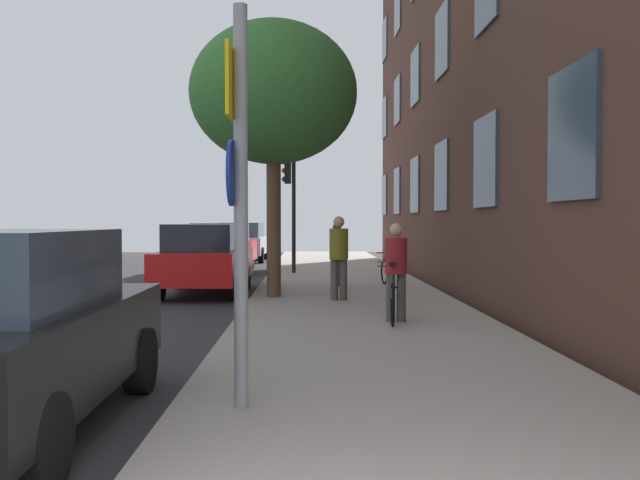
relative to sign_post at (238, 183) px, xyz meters
The scene contains 15 objects.
ground_plane 11.77m from the sign_post, 99.93° to the left, with size 41.80×41.80×0.00m, color #332D28.
road_asphalt 12.30m from the sign_post, 109.74° to the left, with size 7.00×38.00×0.01m, color #2D2D30.
sidewalk 11.69m from the sign_post, 82.52° to the left, with size 4.20×38.00×0.12m, color #9E9389.
sign_post is the anchor object (origin of this frame).
traffic_light 15.45m from the sign_post, 89.75° to the left, with size 0.43×0.24×3.57m.
tree_near 9.02m from the sign_post, 90.77° to the left, with size 3.48×3.48×5.73m.
bicycle_0 5.61m from the sign_post, 69.26° to the left, with size 0.42×1.73×0.95m.
bicycle_1 7.37m from the sign_post, 73.30° to the left, with size 0.42×1.62×0.91m.
bicycle_2 11.38m from the sign_post, 76.72° to the left, with size 0.42×1.69×0.90m.
pedestrian_0 5.49m from the sign_post, 68.47° to the left, with size 0.49×0.49×1.55m.
pedestrian_1 8.18m from the sign_post, 81.40° to the left, with size 0.53×0.53×1.68m.
pedestrian_2 11.06m from the sign_post, 83.23° to the left, with size 0.44×0.44×1.54m.
car_1 10.47m from the sign_post, 99.82° to the left, with size 1.89×4.15×1.62m.
car_2 17.64m from the sign_post, 97.47° to the left, with size 2.06×4.32×1.62m.
car_3 23.63m from the sign_post, 95.18° to the left, with size 1.99×4.47×1.62m.
Camera 1 is at (0.19, -2.36, 1.70)m, focal length 39.38 mm.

